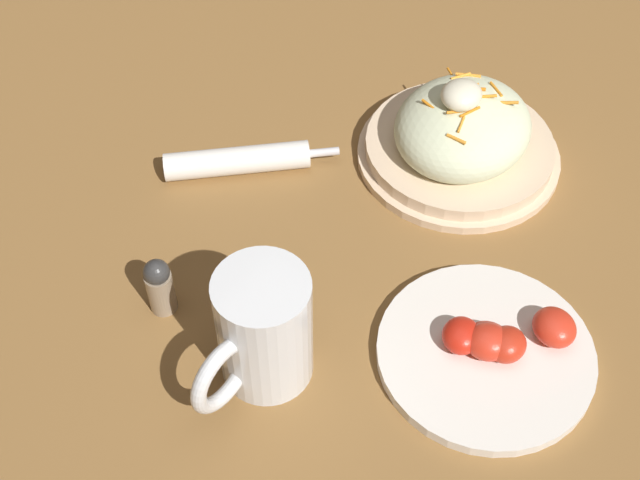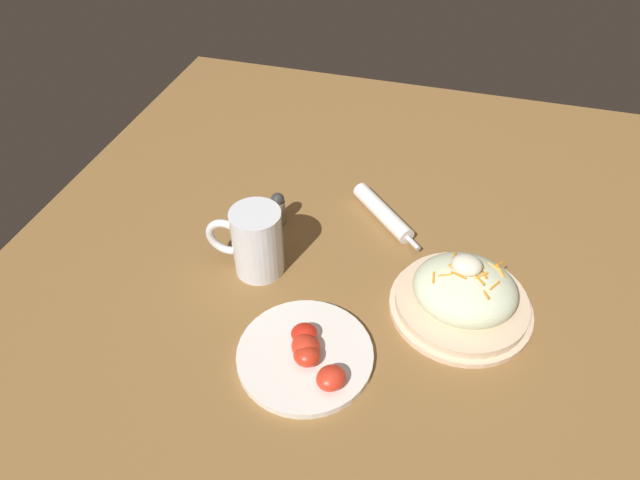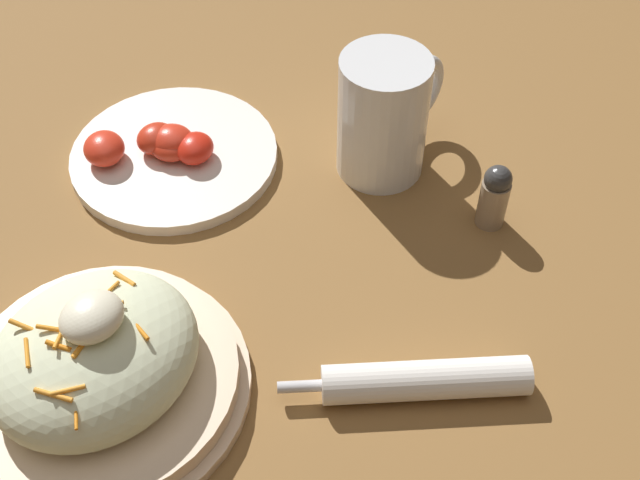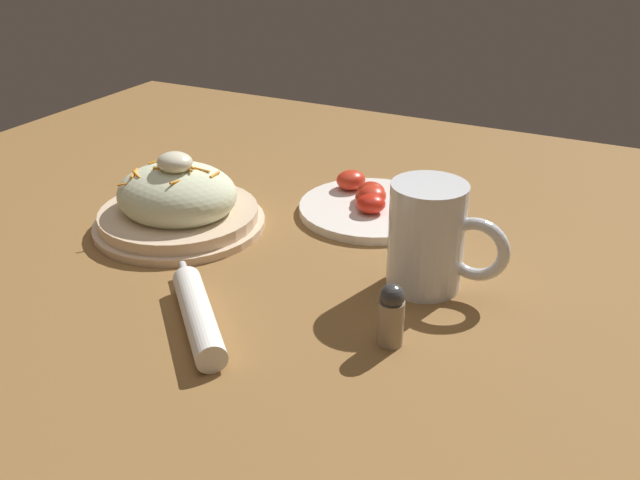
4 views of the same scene
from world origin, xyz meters
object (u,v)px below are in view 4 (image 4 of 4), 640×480
at_px(beer_mug, 428,243).
at_px(tomato_plate, 370,204).
at_px(salad_plate, 178,203).
at_px(napkin_roll, 198,315).
at_px(salt_shaker, 391,314).

xyz_separation_m(beer_mug, tomato_plate, (-0.14, 0.17, -0.04)).
height_order(salad_plate, tomato_plate, salad_plate).
height_order(beer_mug, napkin_roll, beer_mug).
relative_size(napkin_roll, salt_shaker, 2.25).
distance_m(salad_plate, beer_mug, 0.36).
bearing_deg(beer_mug, salad_plate, -179.69).
distance_m(beer_mug, napkin_roll, 0.28).
bearing_deg(salad_plate, beer_mug, 0.31).
height_order(salad_plate, salt_shaker, salad_plate).
relative_size(tomato_plate, salt_shaker, 3.02).
relative_size(beer_mug, napkin_roll, 0.89).
bearing_deg(napkin_roll, salt_shaker, 18.58).
xyz_separation_m(napkin_roll, salt_shaker, (0.20, 0.07, 0.02)).
distance_m(napkin_roll, salt_shaker, 0.21).
relative_size(salad_plate, beer_mug, 1.68).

